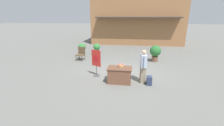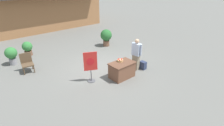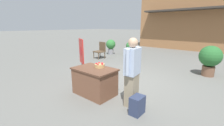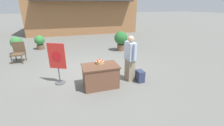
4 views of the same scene
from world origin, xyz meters
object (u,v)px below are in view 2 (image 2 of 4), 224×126
Objects in this scene: potted_plant_near_left at (106,36)px; backpack at (143,65)px; person_visitor at (136,54)px; apple_basket at (120,60)px; display_table at (122,70)px; potted_plant_far_right at (27,48)px; potted_plant_far_left at (11,54)px; patio_chair at (27,62)px; poster_board at (91,66)px.

backpack is at bearing -100.87° from potted_plant_near_left.
apple_basket is at bearing -9.02° from person_visitor.
person_visitor is (1.11, -0.03, 0.02)m from apple_basket.
potted_plant_near_left is (0.78, 4.07, 0.50)m from backpack.
display_table is 6.35m from potted_plant_far_right.
apple_basket reaches higher than display_table.
potted_plant_far_left is at bearing 126.11° from display_table.
person_visitor reaches higher than patio_chair.
poster_board reaches higher than apple_basket.
potted_plant_far_right is (1.08, 0.80, -0.11)m from potted_plant_far_left.
person_visitor is 1.65× the size of potted_plant_far_left.
potted_plant_far_left is (-3.65, 5.01, 0.22)m from display_table.
person_visitor is 5.62m from patio_chair.
patio_chair is 0.96× the size of potted_plant_far_left.
apple_basket reaches higher than potted_plant_far_right.
display_table is 0.48m from apple_basket.
backpack is at bearing 134.73° from person_visitor.
potted_plant_near_left is at bearing 59.86° from apple_basket.
patio_chair is 2.30m from potted_plant_far_right.
patio_chair reaches higher than potted_plant_far_right.
poster_board is at bearing 161.28° from apple_basket.
potted_plant_near_left is 5.15m from potted_plant_far_right.
potted_plant_near_left is (5.51, 0.36, 0.19)m from patio_chair.
apple_basket is at bearing 169.02° from backpack.
apple_basket is at bearing 52.27° from patio_chair.
patio_chair is at bearing -176.28° from potted_plant_near_left.
apple_basket is 4.39m from potted_plant_near_left.
potted_plant_near_left is 5.98m from potted_plant_far_left.
poster_board is 4.93m from potted_plant_far_left.
backpack is at bearing -3.77° from display_table.
backpack is 6.02m from patio_chair.
backpack is 0.47× the size of potted_plant_far_right.
potted_plant_far_right is at bearing 36.60° from potted_plant_far_left.
potted_plant_far_left is 1.35m from potted_plant_far_right.
apple_basket is at bearing -52.64° from potted_plant_far_left.
patio_chair is 0.81× the size of potted_plant_near_left.
potted_plant_far_left is at bearing -52.75° from person_visitor.
person_visitor is at bearing -45.38° from potted_plant_far_left.
apple_basket is 0.28× the size of potted_plant_far_left.
poster_board reaches higher than potted_plant_far_right.
poster_board reaches higher than display_table.
apple_basket is 6.08m from potted_plant_far_left.
backpack is 0.42× the size of potted_plant_far_left.
backpack is 4.18m from potted_plant_near_left.
person_visitor is at bearing -56.73° from potted_plant_far_right.
poster_board is at bearing 165.14° from backpack.
patio_chair is (-1.92, 2.97, -0.29)m from poster_board.
apple_basket is 0.32× the size of potted_plant_far_right.
poster_board is (-1.38, 0.47, -0.01)m from apple_basket.
person_visitor is 1.40× the size of potted_plant_near_left.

